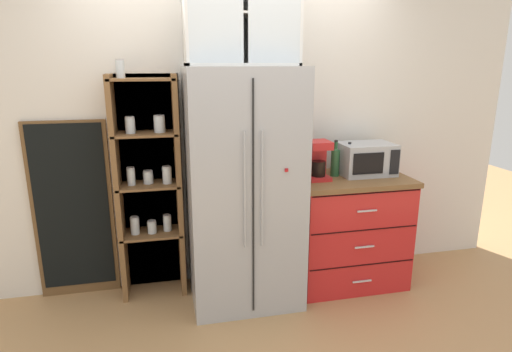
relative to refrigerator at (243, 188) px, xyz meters
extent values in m
plane|color=tan|center=(0.00, 0.00, -0.90)|extent=(10.69, 10.69, 0.00)
cube|color=silver|center=(0.00, 0.40, 0.37)|extent=(4.99, 0.10, 2.55)
cube|color=#ADAFB5|center=(0.00, 0.00, 0.00)|extent=(0.83, 0.71, 1.81)
cube|color=black|center=(0.00, -0.36, 0.00)|extent=(0.01, 0.01, 1.66)
cylinder|color=#ADAFB5|center=(-0.06, -0.37, 0.09)|extent=(0.02, 0.02, 0.81)
cylinder|color=#ADAFB5|center=(0.06, -0.37, 0.09)|extent=(0.02, 0.02, 0.81)
cube|color=red|center=(0.23, -0.36, 0.22)|extent=(0.02, 0.01, 0.02)
cube|color=brown|center=(-0.70, 0.37, -0.03)|extent=(0.54, 0.04, 1.75)
cube|color=brown|center=(-0.93, 0.22, -0.03)|extent=(0.04, 0.27, 1.75)
cube|color=brown|center=(-0.48, 0.22, -0.03)|extent=(0.04, 0.27, 1.75)
cube|color=brown|center=(-0.70, 0.22, -0.39)|extent=(0.48, 0.27, 0.02)
cylinder|color=silver|center=(-0.83, 0.21, -0.32)|extent=(0.07, 0.07, 0.13)
cylinder|color=white|center=(-0.83, 0.21, -0.34)|extent=(0.06, 0.06, 0.09)
cylinder|color=#B2B2B7|center=(-0.83, 0.21, -0.25)|extent=(0.07, 0.07, 0.01)
cylinder|color=silver|center=(-0.70, 0.20, -0.34)|extent=(0.07, 0.07, 0.09)
cylinder|color=#B77A38|center=(-0.70, 0.20, -0.35)|extent=(0.06, 0.06, 0.06)
cylinder|color=#B2B2B7|center=(-0.70, 0.20, -0.29)|extent=(0.07, 0.07, 0.01)
cylinder|color=silver|center=(-0.58, 0.23, -0.32)|extent=(0.06, 0.06, 0.12)
cylinder|color=#382316|center=(-0.58, 0.23, -0.34)|extent=(0.06, 0.06, 0.08)
cylinder|color=#B2B2B7|center=(-0.58, 0.23, -0.26)|extent=(0.06, 0.06, 0.01)
cube|color=brown|center=(-0.70, 0.22, 0.01)|extent=(0.48, 0.27, 0.02)
cylinder|color=silver|center=(-0.83, 0.22, 0.08)|extent=(0.06, 0.06, 0.13)
cylinder|color=white|center=(-0.83, 0.22, 0.06)|extent=(0.05, 0.05, 0.09)
cylinder|color=#B2B2B7|center=(-0.83, 0.22, 0.15)|extent=(0.06, 0.06, 0.01)
cylinder|color=silver|center=(-0.70, 0.24, 0.06)|extent=(0.07, 0.07, 0.09)
cylinder|color=brown|center=(-0.70, 0.24, 0.05)|extent=(0.06, 0.06, 0.06)
cylinder|color=#B2B2B7|center=(-0.70, 0.24, 0.12)|extent=(0.07, 0.07, 0.01)
cylinder|color=silver|center=(-0.56, 0.20, 0.08)|extent=(0.07, 0.07, 0.13)
cylinder|color=#CCB78C|center=(-0.56, 0.20, 0.06)|extent=(0.06, 0.06, 0.09)
cylinder|color=#B2B2B7|center=(-0.56, 0.20, 0.15)|extent=(0.07, 0.07, 0.01)
cube|color=brown|center=(-0.70, 0.22, 0.41)|extent=(0.48, 0.27, 0.02)
cylinder|color=silver|center=(-0.81, 0.21, 0.48)|extent=(0.07, 0.07, 0.12)
cylinder|color=beige|center=(-0.81, 0.21, 0.46)|extent=(0.06, 0.06, 0.08)
cylinder|color=#B2B2B7|center=(-0.81, 0.21, 0.54)|extent=(0.07, 0.07, 0.01)
cylinder|color=silver|center=(-0.60, 0.21, 0.48)|extent=(0.08, 0.08, 0.12)
cylinder|color=#2D2D2D|center=(-0.60, 0.21, 0.46)|extent=(0.07, 0.07, 0.08)
cylinder|color=#B2B2B7|center=(-0.60, 0.21, 0.54)|extent=(0.08, 0.08, 0.01)
cube|color=brown|center=(-0.70, 0.22, 0.81)|extent=(0.48, 0.27, 0.02)
cylinder|color=silver|center=(-0.85, 0.20, 0.88)|extent=(0.06, 0.06, 0.12)
cylinder|color=#E0C67F|center=(-0.85, 0.20, 0.86)|extent=(0.05, 0.05, 0.08)
cylinder|color=#B2B2B7|center=(-0.85, 0.20, 0.95)|extent=(0.06, 0.06, 0.01)
cube|color=red|center=(0.91, 0.05, -0.46)|extent=(0.90, 0.61, 0.89)
cube|color=brown|center=(0.91, 0.05, 0.01)|extent=(0.93, 0.64, 0.04)
cube|color=black|center=(0.91, -0.26, -0.62)|extent=(0.88, 0.00, 0.01)
cube|color=silver|center=(0.91, -0.27, -0.76)|extent=(0.16, 0.01, 0.01)
cube|color=black|center=(0.91, -0.26, -0.32)|extent=(0.88, 0.00, 0.01)
cube|color=silver|center=(0.91, -0.27, -0.46)|extent=(0.16, 0.01, 0.01)
cube|color=black|center=(0.91, -0.26, -0.03)|extent=(0.88, 0.00, 0.01)
cube|color=silver|center=(0.91, -0.27, -0.16)|extent=(0.16, 0.01, 0.01)
cube|color=#ADAFB5|center=(1.06, 0.10, 0.16)|extent=(0.44, 0.32, 0.26)
cube|color=black|center=(1.00, -0.06, 0.16)|extent=(0.26, 0.01, 0.17)
cube|color=black|center=(1.23, -0.06, 0.16)|extent=(0.08, 0.01, 0.20)
cube|color=red|center=(0.61, 0.03, 0.04)|extent=(0.17, 0.20, 0.03)
cube|color=red|center=(0.61, 0.10, 0.18)|extent=(0.17, 0.06, 0.30)
cube|color=red|center=(0.61, 0.03, 0.31)|extent=(0.17, 0.20, 0.06)
cylinder|color=black|center=(0.61, 0.02, 0.12)|extent=(0.11, 0.11, 0.12)
cylinder|color=navy|center=(0.91, -0.02, 0.07)|extent=(0.08, 0.08, 0.08)
torus|color=navy|center=(0.96, -0.02, 0.07)|extent=(0.05, 0.01, 0.05)
cylinder|color=#285B33|center=(0.79, 0.10, 0.13)|extent=(0.07, 0.07, 0.22)
cone|color=#285B33|center=(0.79, 0.10, 0.25)|extent=(0.07, 0.07, 0.04)
cylinder|color=#285B33|center=(0.79, 0.10, 0.28)|extent=(0.03, 0.03, 0.07)
cylinder|color=black|center=(0.79, 0.10, 0.32)|extent=(0.03, 0.03, 0.01)
cylinder|color=navy|center=(0.91, 0.10, 0.12)|extent=(0.06, 0.06, 0.19)
cone|color=navy|center=(0.91, 0.10, 0.22)|extent=(0.06, 0.06, 0.04)
cylinder|color=navy|center=(0.91, 0.10, 0.25)|extent=(0.03, 0.03, 0.07)
cylinder|color=black|center=(0.91, 0.10, 0.29)|extent=(0.03, 0.03, 0.01)
cube|color=silver|center=(0.00, 0.17, 1.25)|extent=(0.80, 0.02, 0.69)
cube|color=silver|center=(0.00, 0.02, 0.91)|extent=(0.80, 0.32, 0.02)
cube|color=silver|center=(-0.39, 0.02, 1.25)|extent=(0.02, 0.32, 0.69)
cube|color=silver|center=(0.39, 0.02, 1.25)|extent=(0.02, 0.32, 0.69)
cube|color=silver|center=(0.00, 0.02, 1.25)|extent=(0.77, 0.30, 0.02)
cube|color=silver|center=(-0.20, -0.13, 1.25)|extent=(0.37, 0.01, 0.65)
cube|color=silver|center=(0.20, -0.13, 1.25)|extent=(0.37, 0.01, 0.65)
cylinder|color=silver|center=(-0.28, 0.02, 0.93)|extent=(0.05, 0.05, 0.00)
cylinder|color=silver|center=(-0.28, 0.02, 0.96)|extent=(0.01, 0.01, 0.07)
cone|color=silver|center=(-0.28, 0.02, 1.02)|extent=(0.06, 0.06, 0.05)
cylinder|color=silver|center=(0.28, 0.02, 0.93)|extent=(0.05, 0.05, 0.00)
cylinder|color=silver|center=(0.28, 0.02, 0.96)|extent=(0.01, 0.01, 0.07)
cone|color=silver|center=(0.28, 0.02, 1.02)|extent=(0.06, 0.06, 0.05)
cylinder|color=white|center=(-0.24, 0.02, 1.29)|extent=(0.06, 0.06, 0.07)
cylinder|color=white|center=(0.24, 0.02, 1.29)|extent=(0.06, 0.06, 0.07)
cube|color=brown|center=(-1.29, 0.33, -0.20)|extent=(0.60, 0.04, 1.42)
cube|color=black|center=(-1.29, 0.31, -0.17)|extent=(0.54, 0.01, 1.32)
camera|label=1|loc=(-0.59, -3.04, 0.92)|focal=29.70mm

